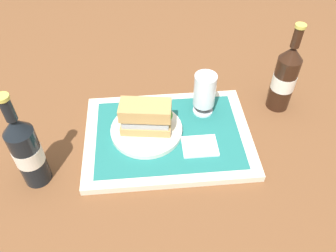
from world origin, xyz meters
The scene contains 9 objects.
ground_plane centered at (0.00, 0.00, 0.00)m, with size 3.00×3.00×0.00m, color brown.
tray centered at (0.00, 0.00, 0.01)m, with size 0.44×0.32×0.02m, color beige.
placemat centered at (0.00, 0.00, 0.02)m, with size 0.38×0.27×0.00m, color #1E6B66.
plate centered at (-0.06, 0.01, 0.03)m, with size 0.19×0.19×0.01m, color silver.
sandwich centered at (-0.05, 0.01, 0.08)m, with size 0.14×0.08×0.08m.
beer_glass centered at (0.11, 0.08, 0.09)m, with size 0.06×0.06×0.12m.
napkin_folded centered at (0.08, -0.05, 0.02)m, with size 0.09×0.07×0.01m, color white.
beer_bottle centered at (0.33, 0.10, 0.10)m, with size 0.07×0.07×0.27m.
second_bottle centered at (-0.33, -0.10, 0.10)m, with size 0.07×0.07×0.27m.
Camera 1 is at (-0.06, -0.62, 0.70)m, focal length 36.94 mm.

